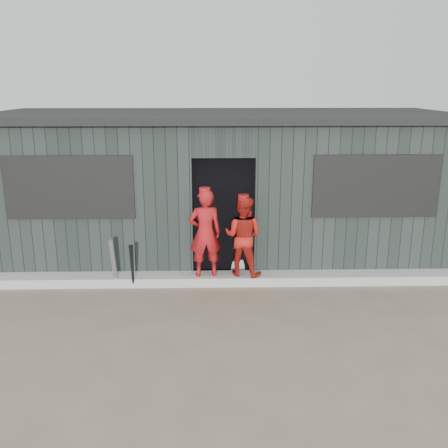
{
  "coord_description": "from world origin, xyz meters",
  "views": [
    {
      "loc": [
        -0.17,
        -5.68,
        3.1
      ],
      "look_at": [
        0.0,
        1.8,
        1.0
      ],
      "focal_mm": 40.0,
      "sensor_mm": 36.0,
      "label": 1
    }
  ],
  "objects_px": {
    "player_red_left": "(205,233)",
    "dugout": "(222,185)",
    "bat_left": "(113,263)",
    "bat_mid": "(114,263)",
    "player_grey_back": "(240,240)",
    "bat_right": "(132,267)",
    "player_red_right": "(243,236)"
  },
  "relations": [
    {
      "from": "bat_left",
      "to": "dugout",
      "type": "xyz_separation_m",
      "value": [
        1.75,
        1.77,
        0.89
      ]
    },
    {
      "from": "bat_left",
      "to": "bat_mid",
      "type": "height_order",
      "value": "bat_mid"
    },
    {
      "from": "bat_left",
      "to": "player_red_right",
      "type": "relative_size",
      "value": 0.62
    },
    {
      "from": "player_red_left",
      "to": "dugout",
      "type": "height_order",
      "value": "dugout"
    },
    {
      "from": "player_grey_back",
      "to": "dugout",
      "type": "relative_size",
      "value": 0.14
    },
    {
      "from": "bat_left",
      "to": "bat_mid",
      "type": "xyz_separation_m",
      "value": [
        0.04,
        -0.07,
        0.02
      ]
    },
    {
      "from": "bat_mid",
      "to": "player_red_right",
      "type": "height_order",
      "value": "player_red_right"
    },
    {
      "from": "bat_right",
      "to": "player_red_right",
      "type": "distance_m",
      "value": 1.79
    },
    {
      "from": "player_red_left",
      "to": "player_grey_back",
      "type": "height_order",
      "value": "player_red_left"
    },
    {
      "from": "player_red_left",
      "to": "dugout",
      "type": "relative_size",
      "value": 0.17
    },
    {
      "from": "bat_mid",
      "to": "dugout",
      "type": "xyz_separation_m",
      "value": [
        1.72,
        1.83,
        0.87
      ]
    },
    {
      "from": "player_red_left",
      "to": "player_grey_back",
      "type": "distance_m",
      "value": 0.81
    },
    {
      "from": "bat_left",
      "to": "player_red_left",
      "type": "distance_m",
      "value": 1.53
    },
    {
      "from": "bat_left",
      "to": "dugout",
      "type": "distance_m",
      "value": 2.64
    },
    {
      "from": "bat_left",
      "to": "bat_mid",
      "type": "distance_m",
      "value": 0.08
    },
    {
      "from": "bat_left",
      "to": "bat_mid",
      "type": "relative_size",
      "value": 0.96
    },
    {
      "from": "player_red_right",
      "to": "bat_mid",
      "type": "bearing_deg",
      "value": 25.09
    },
    {
      "from": "bat_right",
      "to": "dugout",
      "type": "height_order",
      "value": "dugout"
    },
    {
      "from": "player_grey_back",
      "to": "dugout",
      "type": "xyz_separation_m",
      "value": [
        -0.27,
        1.21,
        0.71
      ]
    },
    {
      "from": "player_red_right",
      "to": "dugout",
      "type": "xyz_separation_m",
      "value": [
        -0.3,
        1.67,
        0.5
      ]
    },
    {
      "from": "bat_right",
      "to": "player_red_right",
      "type": "height_order",
      "value": "player_red_right"
    },
    {
      "from": "bat_mid",
      "to": "player_grey_back",
      "type": "relative_size",
      "value": 0.71
    },
    {
      "from": "player_red_left",
      "to": "dugout",
      "type": "bearing_deg",
      "value": -108.18
    },
    {
      "from": "bat_right",
      "to": "player_red_left",
      "type": "xyz_separation_m",
      "value": [
        1.13,
        0.23,
        0.47
      ]
    },
    {
      "from": "bat_right",
      "to": "player_grey_back",
      "type": "distance_m",
      "value": 1.86
    },
    {
      "from": "player_grey_back",
      "to": "player_red_left",
      "type": "bearing_deg",
      "value": 22.47
    },
    {
      "from": "bat_mid",
      "to": "bat_right",
      "type": "height_order",
      "value": "bat_mid"
    },
    {
      "from": "bat_right",
      "to": "player_red_left",
      "type": "distance_m",
      "value": 1.24
    },
    {
      "from": "player_red_left",
      "to": "player_grey_back",
      "type": "bearing_deg",
      "value": -146.99
    },
    {
      "from": "player_grey_back",
      "to": "dugout",
      "type": "height_order",
      "value": "dugout"
    },
    {
      "from": "bat_left",
      "to": "player_grey_back",
      "type": "bearing_deg",
      "value": 15.45
    },
    {
      "from": "player_red_left",
      "to": "dugout",
      "type": "xyz_separation_m",
      "value": [
        0.3,
        1.71,
        0.43
      ]
    }
  ]
}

